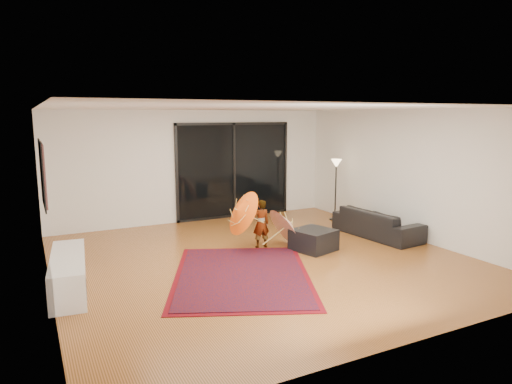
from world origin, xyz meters
TOP-DOWN VIEW (x-y plane):
  - floor at (0.00, 0.00)m, footprint 7.00×7.00m
  - ceiling at (0.00, 0.00)m, footprint 7.00×7.00m
  - wall_back at (0.00, 3.50)m, footprint 7.00×0.00m
  - wall_front at (0.00, -3.50)m, footprint 7.00×0.00m
  - wall_left at (-3.50, 0.00)m, footprint 0.00×7.00m
  - wall_right at (3.50, 0.00)m, footprint 0.00×7.00m
  - sliding_door at (1.00, 3.47)m, footprint 3.06×0.07m
  - painting at (-3.46, 1.00)m, footprint 0.04×1.28m
  - media_console at (-3.25, 0.00)m, footprint 0.67×1.93m
  - speaker at (-3.25, -0.46)m, footprint 0.38×0.38m
  - persian_rug at (-0.69, -0.60)m, footprint 3.20×3.64m
  - sofa at (2.95, 0.31)m, footprint 0.96×2.06m
  - ottoman at (1.15, 0.07)m, footprint 0.88×0.88m
  - floor_lamp at (3.10, 2.00)m, footprint 0.26×0.26m
  - child at (0.33, 0.69)m, footprint 0.36×0.25m
  - parasol_orange at (-0.22, 0.64)m, footprint 0.58×0.90m
  - parasol_white at (0.93, 0.54)m, footprint 0.60×0.87m

SIDE VIEW (x-z plane):
  - floor at x=0.00m, z-range 0.00..0.00m
  - persian_rug at x=-0.69m, z-range 0.00..0.02m
  - speaker at x=-3.25m, z-range 0.00..0.33m
  - ottoman at x=1.15m, z-range 0.00..0.41m
  - media_console at x=-3.25m, z-range 0.00..0.53m
  - sofa at x=2.95m, z-range 0.00..0.59m
  - child at x=0.33m, z-range 0.00..0.95m
  - parasol_white at x=0.93m, z-range 0.03..0.97m
  - parasol_orange at x=-0.22m, z-range 0.28..1.18m
  - floor_lamp at x=3.10m, z-range 0.44..1.95m
  - sliding_door at x=1.00m, z-range 0.00..2.40m
  - wall_back at x=0.00m, z-range -2.15..4.85m
  - wall_front at x=0.00m, z-range -2.15..4.85m
  - wall_left at x=-3.50m, z-range -2.15..4.85m
  - wall_right at x=3.50m, z-range -2.15..4.85m
  - painting at x=-3.46m, z-range 1.11..2.19m
  - ceiling at x=0.00m, z-range 2.70..2.70m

